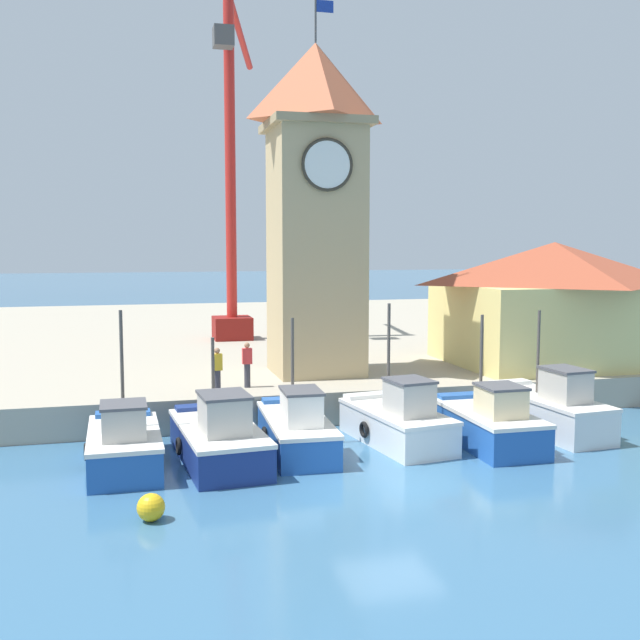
% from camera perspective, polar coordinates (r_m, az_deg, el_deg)
% --- Properties ---
extents(ground_plane, '(300.00, 300.00, 0.00)m').
position_cam_1_polar(ground_plane, '(20.08, 5.24, -12.48)').
color(ground_plane, '#386689').
extents(quay_wharf, '(120.00, 40.00, 1.18)m').
position_cam_1_polar(quay_wharf, '(45.34, -6.05, -1.42)').
color(quay_wharf, '#A89E89').
rests_on(quay_wharf, ground).
extents(fishing_boat_far_left, '(2.13, 4.51, 4.43)m').
position_cam_1_polar(fishing_boat_far_left, '(21.97, -14.70, -9.15)').
color(fishing_boat_far_left, '#2356A8').
rests_on(fishing_boat_far_left, ground).
extents(fishing_boat_left_outer, '(2.56, 5.37, 3.55)m').
position_cam_1_polar(fishing_boat_left_outer, '(22.07, -7.72, -8.88)').
color(fishing_boat_left_outer, navy).
rests_on(fishing_boat_left_outer, ground).
extents(fishing_boat_left_inner, '(2.01, 5.15, 4.01)m').
position_cam_1_polar(fishing_boat_left_inner, '(23.02, -1.79, -8.28)').
color(fishing_boat_left_inner, '#2356A8').
rests_on(fishing_boat_left_inner, ground).
extents(fishing_boat_mid_left, '(2.62, 4.81, 4.41)m').
position_cam_1_polar(fishing_boat_mid_left, '(23.89, 5.93, -7.67)').
color(fishing_boat_mid_left, silver).
rests_on(fishing_boat_mid_left, ground).
extents(fishing_boat_center, '(2.10, 4.61, 4.06)m').
position_cam_1_polar(fishing_boat_center, '(24.18, 12.74, -7.67)').
color(fishing_boat_center, '#2356A8').
rests_on(fishing_boat_center, ground).
extents(fishing_boat_mid_right, '(2.28, 5.15, 4.05)m').
position_cam_1_polar(fishing_boat_mid_right, '(26.35, 17.06, -6.50)').
color(fishing_boat_mid_right, silver).
rests_on(fishing_boat_mid_right, ground).
extents(clock_tower, '(3.83, 3.83, 14.35)m').
position_cam_1_polar(clock_tower, '(29.43, -0.33, 9.00)').
color(clock_tower, tan).
rests_on(clock_tower, quay_wharf).
extents(warehouse_right, '(9.00, 7.32, 5.19)m').
position_cam_1_polar(warehouse_right, '(33.54, 17.33, 1.36)').
color(warehouse_right, '#E5D17A').
rests_on(warehouse_right, quay_wharf).
extents(port_crane_near, '(3.16, 7.37, 18.10)m').
position_cam_1_polar(port_crane_near, '(40.35, -6.78, 8.44)').
color(port_crane_near, maroon).
rests_on(port_crane_near, quay_wharf).
extents(mooring_buoy, '(0.64, 0.64, 0.64)m').
position_cam_1_polar(mooring_buoy, '(17.98, -12.76, -13.75)').
color(mooring_buoy, gold).
rests_on(mooring_buoy, ground).
extents(dock_worker_near_tower, '(0.34, 0.22, 1.62)m').
position_cam_1_polar(dock_worker_near_tower, '(26.86, -5.57, -3.35)').
color(dock_worker_near_tower, '#33333D').
rests_on(dock_worker_near_tower, quay_wharf).
extents(dock_worker_along_quay, '(0.34, 0.22, 1.62)m').
position_cam_1_polar(dock_worker_along_quay, '(25.65, -7.83, -3.82)').
color(dock_worker_along_quay, '#33333D').
rests_on(dock_worker_along_quay, quay_wharf).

